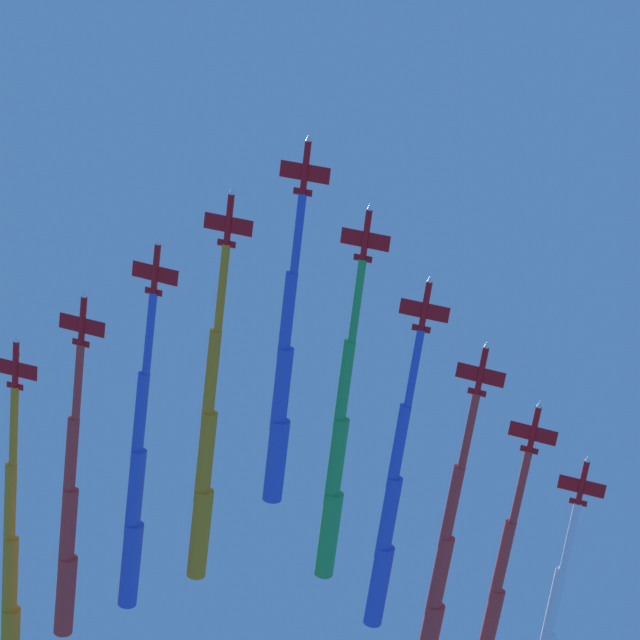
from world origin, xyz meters
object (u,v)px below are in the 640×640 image
Objects in this scene: jet_starboard_inner at (206,460)px; jet_starboard_outer at (69,531)px; jet_lead at (282,392)px; jet_trail_port at (490,631)px; jet_port_inner at (336,464)px; jet_port_outer at (440,579)px; jet_port_mid at (389,520)px; jet_starboard_mid at (136,495)px; jet_trail_starboard at (11,582)px.

jet_starboard_outer is at bearing -107.82° from jet_starboard_inner.
jet_trail_port is at bearing 152.79° from jet_lead.
jet_starboard_inner is at bearing 72.18° from jet_starboard_outer.
jet_port_inner is 1.03× the size of jet_port_outer.
jet_lead is 19.01m from jet_starboard_inner.
jet_lead reaches higher than jet_starboard_outer.
jet_starboard_inner is (-10.44, -15.89, 0.18)m from jet_lead.
jet_port_mid is (-27.59, 13.77, -1.03)m from jet_lead.
jet_lead is 0.98× the size of jet_starboard_outer.
jet_port_inner is 49.82m from jet_starboard_outer.
jet_trail_port is (-13.75, 7.44, 1.25)m from jet_port_outer.
jet_lead is 33.72m from jet_starboard_mid.
jet_lead is 64.05m from jet_trail_starboard.
jet_starboard_mid is 0.98× the size of jet_trail_starboard.
jet_port_inner is 36.52m from jet_starboard_mid.
jet_port_inner is 1.05× the size of jet_starboard_outer.
jet_port_mid is 57.60m from jet_starboard_outer.
jet_lead is at bearing 62.99° from jet_starboard_mid.
jet_port_inner reaches higher than jet_starboard_inner.
jet_lead is 61.91m from jet_trail_port.
jet_trail_starboard is at bearing -72.78° from jet_trail_port.
jet_port_mid is at bearing -27.33° from jet_port_outer.
jet_port_inner is at bearing -29.33° from jet_trail_port.
jet_trail_port reaches higher than jet_lead.
jet_trail_starboard is (12.80, -78.20, 2.64)m from jet_port_outer.
jet_port_outer is at bearing 99.29° from jet_trail_starboard.
jet_starboard_mid reaches higher than jet_starboard_inner.
jet_starboard_outer is at bearing -106.56° from jet_starboard_mid.
jet_starboard_outer is at bearing -113.98° from jet_lead.
jet_starboard_inner is at bearing -44.73° from jet_trail_port.
jet_port_mid is at bearing 147.33° from jet_port_inner.
jet_port_outer is at bearing -28.43° from jet_trail_port.
jet_port_inner is at bearing -29.82° from jet_port_outer.
jet_starboard_mid is 13.84m from jet_starboard_outer.
jet_port_mid is 1.00× the size of jet_starboard_outer.
jet_port_inner is 44.57m from jet_trail_port.
jet_port_inner reaches higher than jet_port_outer.
jet_starboard_inner is at bearing -49.97° from jet_port_outer.
jet_trail_starboard reaches higher than jet_trail_port.
jet_lead is 17.53m from jet_port_inner.
jet_trail_port is (-55.06, 28.31, 0.09)m from jet_lead.
jet_starboard_outer is 0.93× the size of jet_trail_starboard.
jet_starboard_inner is 34.28m from jet_port_mid.
jet_trail_port is (-44.62, 44.20, -0.09)m from jet_starboard_inner.
jet_port_outer is 1.02× the size of jet_starboard_outer.
jet_trail_starboard is (-13.21, -27.31, 0.34)m from jet_starboard_mid.
jet_lead is 0.90× the size of jet_starboard_inner.
jet_port_outer is 0.99× the size of jet_trail_port.
jet_port_mid is (-17.15, 29.66, -1.21)m from jet_starboard_inner.
jet_port_mid is 0.99× the size of jet_port_outer.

